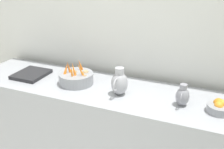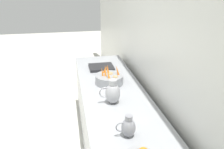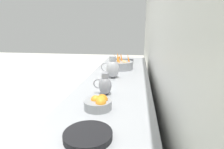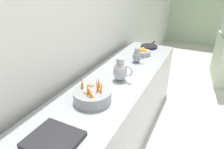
# 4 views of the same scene
# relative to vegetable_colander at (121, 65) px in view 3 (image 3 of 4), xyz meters

# --- Properties ---
(ground_plane) EXTENTS (15.80, 15.80, 0.00)m
(ground_plane) POSITION_rel_vegetable_colander_xyz_m (1.47, 0.35, -0.94)
(ground_plane) COLOR beige
(tile_wall_left) EXTENTS (0.10, 8.82, 3.00)m
(tile_wall_left) POSITION_rel_vegetable_colander_xyz_m (-0.48, 0.89, 0.56)
(tile_wall_left) COLOR silver
(tile_wall_left) RESTS_ON ground_plane
(prep_counter) EXTENTS (0.72, 2.97, 0.88)m
(prep_counter) POSITION_rel_vegetable_colander_xyz_m (-0.01, 0.39, -0.50)
(prep_counter) COLOR #9EA0A5
(prep_counter) RESTS_ON ground_plane
(vegetable_colander) EXTENTS (0.33, 0.33, 0.24)m
(vegetable_colander) POSITION_rel_vegetable_colander_xyz_m (0.00, 0.00, 0.00)
(vegetable_colander) COLOR gray
(vegetable_colander) RESTS_ON prep_counter
(orange_bowl) EXTENTS (0.20, 0.20, 0.10)m
(orange_bowl) POSITION_rel_vegetable_colander_xyz_m (0.03, 1.32, -0.01)
(orange_bowl) COLOR gray
(orange_bowl) RESTS_ON prep_counter
(metal_pitcher_tall) EXTENTS (0.21, 0.15, 0.25)m
(metal_pitcher_tall) POSITION_rel_vegetable_colander_xyz_m (0.06, 0.47, 0.05)
(metal_pitcher_tall) COLOR #A3A3A8
(metal_pitcher_tall) RESTS_ON prep_counter
(metal_pitcher_short) EXTENTS (0.16, 0.11, 0.19)m
(metal_pitcher_short) POSITION_rel_vegetable_colander_xyz_m (0.04, 1.03, 0.02)
(metal_pitcher_short) COLOR gray
(metal_pitcher_short) RESTS_ON prep_counter
(counter_sink_basin) EXTENTS (0.34, 0.30, 0.04)m
(counter_sink_basin) POSITION_rel_vegetable_colander_xyz_m (0.02, -0.53, -0.04)
(counter_sink_basin) COLOR #232326
(counter_sink_basin) RESTS_ON prep_counter
(skillet_on_counter) EXTENTS (0.26, 0.42, 0.03)m
(skillet_on_counter) POSITION_rel_vegetable_colander_xyz_m (0.01, 1.68, -0.04)
(skillet_on_counter) COLOR black
(skillet_on_counter) RESTS_ON prep_counter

